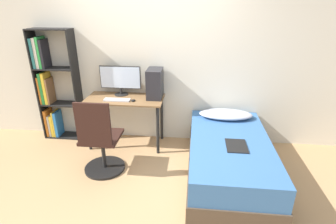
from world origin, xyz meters
name	(u,v)px	position (x,y,z in m)	size (l,w,h in m)	color
ground_plane	(131,195)	(0.00, 0.00, 0.00)	(14.00, 14.00, 0.00)	tan
wall_back	(149,61)	(0.00, 1.47, 1.25)	(8.00, 0.05, 2.50)	silver
desk	(125,106)	(-0.33, 1.17, 0.64)	(1.13, 0.55, 0.76)	brown
bookshelf	(51,89)	(-1.53, 1.32, 0.82)	(0.63, 0.26, 1.72)	black
office_chair	(101,145)	(-0.47, 0.42, 0.40)	(0.53, 0.53, 1.02)	black
bed	(229,158)	(1.15, 0.53, 0.25)	(1.00, 1.84, 0.51)	#4C3D2D
pillow	(226,114)	(1.15, 1.18, 0.56)	(0.76, 0.36, 0.11)	#B2B7C6
magazine	(236,146)	(1.20, 0.37, 0.52)	(0.24, 0.32, 0.01)	black
monitor	(120,79)	(-0.42, 1.33, 1.01)	(0.62, 0.21, 0.44)	black
keyboard	(117,100)	(-0.41, 1.06, 0.77)	(0.37, 0.11, 0.02)	silver
pc_tower	(155,83)	(0.11, 1.25, 0.97)	(0.21, 0.34, 0.43)	#232328
mouse	(133,100)	(-0.18, 1.06, 0.77)	(0.06, 0.09, 0.02)	black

